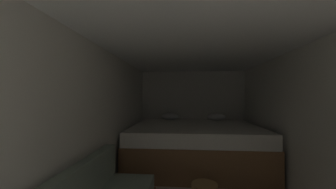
% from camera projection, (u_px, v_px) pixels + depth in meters
% --- Properties ---
extents(wall_back, '(2.78, 0.05, 2.09)m').
position_uv_depth(wall_back, '(193.00, 111.00, 5.14)').
color(wall_back, silver).
rests_on(wall_back, ground).
extents(wall_left, '(0.05, 5.39, 2.09)m').
position_uv_depth(wall_left, '(96.00, 125.00, 2.54)').
color(wall_left, silver).
rests_on(wall_left, ground).
extents(wall_right, '(0.05, 5.39, 2.09)m').
position_uv_depth(wall_right, '(317.00, 128.00, 2.31)').
color(wall_right, silver).
rests_on(wall_right, ground).
extents(ceiling_slab, '(2.78, 5.39, 0.05)m').
position_uv_depth(ceiling_slab, '(202.00, 41.00, 2.44)').
color(ceiling_slab, white).
rests_on(ceiling_slab, wall_left).
extents(bed, '(2.56, 2.06, 1.00)m').
position_uv_depth(bed, '(195.00, 145.00, 4.04)').
color(bed, brown).
rests_on(bed, ground).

